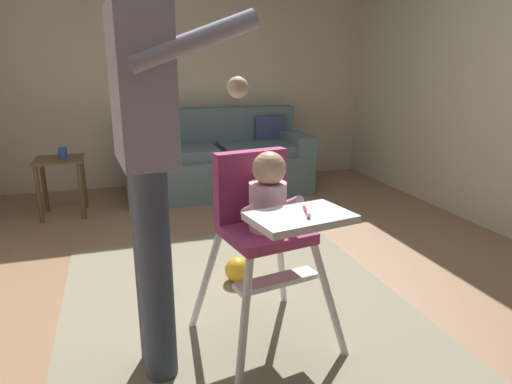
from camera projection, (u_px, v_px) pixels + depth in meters
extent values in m
cube|color=#977152|center=(259.00, 298.00, 2.73)|extent=(5.87, 7.09, 0.10)
cube|color=beige|center=(182.00, 69.00, 4.91)|extent=(5.07, 0.06, 2.54)
cube|color=gray|center=(238.00, 308.00, 2.51)|extent=(1.89, 2.27, 0.01)
cube|color=slate|center=(218.00, 174.00, 4.74)|extent=(1.87, 0.84, 0.40)
cube|color=slate|center=(211.00, 129.00, 4.92)|extent=(1.87, 0.22, 0.46)
cube|color=slate|center=(134.00, 150.00, 4.42)|extent=(0.20, 0.84, 0.20)
cube|color=slate|center=(293.00, 142.00, 4.90)|extent=(0.20, 0.84, 0.20)
cube|color=slate|center=(180.00, 153.00, 4.51)|extent=(0.72, 0.60, 0.11)
cube|color=slate|center=(255.00, 149.00, 4.74)|extent=(0.72, 0.60, 0.11)
cube|color=#3D4C75|center=(269.00, 131.00, 5.00)|extent=(0.35, 0.12, 0.34)
cylinder|color=white|center=(244.00, 325.00, 1.87)|extent=(0.15, 0.19, 0.55)
cylinder|color=white|center=(330.00, 300.00, 2.07)|extent=(0.19, 0.15, 0.55)
cylinder|color=white|center=(206.00, 281.00, 2.25)|extent=(0.19, 0.15, 0.55)
cylinder|color=white|center=(281.00, 264.00, 2.44)|extent=(0.15, 0.19, 0.55)
cube|color=#9B3466|center=(265.00, 233.00, 2.08)|extent=(0.42, 0.42, 0.05)
cube|color=#9B3466|center=(251.00, 185.00, 2.15)|extent=(0.37, 0.13, 0.34)
cube|color=white|center=(301.00, 218.00, 1.78)|extent=(0.44, 0.33, 0.03)
cube|color=white|center=(277.00, 281.00, 2.04)|extent=(0.41, 0.17, 0.02)
cylinder|color=#E2AEC5|center=(268.00, 206.00, 2.02)|extent=(0.20, 0.20, 0.22)
sphere|color=tan|center=(269.00, 168.00, 1.97)|extent=(0.15, 0.15, 0.15)
cylinder|color=#E2AEC5|center=(251.00, 210.00, 1.94)|extent=(0.07, 0.15, 0.10)
cylinder|color=#E2AEC5|center=(292.00, 203.00, 2.03)|extent=(0.07, 0.15, 0.10)
cylinder|color=#CC384C|center=(306.00, 212.00, 1.79)|extent=(0.05, 0.13, 0.01)
cube|color=white|center=(309.00, 214.00, 1.73)|extent=(0.02, 0.03, 0.02)
cylinder|color=#3F4A5D|center=(156.00, 276.00, 1.86)|extent=(0.14, 0.14, 0.94)
cylinder|color=#3F4A5D|center=(151.00, 265.00, 1.97)|extent=(0.14, 0.14, 0.94)
cube|color=#9891A2|center=(141.00, 86.00, 1.70)|extent=(0.23, 0.42, 0.59)
cylinder|color=#9891A2|center=(194.00, 41.00, 1.56)|extent=(0.48, 0.11, 0.23)
sphere|color=beige|center=(238.00, 87.00, 1.66)|extent=(0.08, 0.08, 0.08)
cylinder|color=#9891A2|center=(132.00, 83.00, 1.92)|extent=(0.07, 0.07, 0.53)
sphere|color=gold|center=(237.00, 270.00, 2.81)|extent=(0.16, 0.16, 0.16)
cube|color=brown|center=(59.00, 160.00, 3.94)|extent=(0.40, 0.40, 0.02)
cylinder|color=brown|center=(39.00, 195.00, 3.81)|extent=(0.04, 0.04, 0.50)
cylinder|color=brown|center=(82.00, 192.00, 3.90)|extent=(0.04, 0.04, 0.50)
cylinder|color=brown|center=(44.00, 185.00, 4.12)|extent=(0.04, 0.04, 0.50)
cylinder|color=brown|center=(84.00, 182.00, 4.21)|extent=(0.04, 0.04, 0.50)
cylinder|color=#284CB7|center=(63.00, 153.00, 3.93)|extent=(0.07, 0.07, 0.10)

